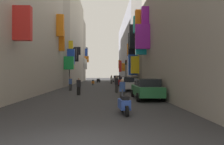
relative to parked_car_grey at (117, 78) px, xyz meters
The scene contains 21 objects.
ground_plane 17.94m from the parked_car_grey, 102.07° to the right, with size 140.00×140.00×0.00m, color #2D2D30.
building_left_mid_a 24.20m from the parked_car_grey, 120.75° to the right, with size 7.37×6.07×17.14m.
building_left_mid_b 15.64m from the parked_car_grey, 155.24° to the right, with size 7.16×22.51×19.20m.
building_left_mid_c 16.72m from the parked_car_grey, 142.00° to the left, with size 7.23×6.63×16.88m.
building_right_near 38.50m from the parked_car_grey, 83.62° to the right, with size 7.36×19.18×12.04m.
building_right_mid_a 25.58m from the parked_car_grey, 79.78° to the right, with size 7.19×9.74×20.07m.
building_right_mid_b 8.27m from the parked_car_grey, 35.80° to the right, with size 6.68×31.09×14.41m.
parked_car_grey is the anchor object (origin of this frame).
parked_car_green 36.69m from the parked_car_grey, 89.74° to the right, with size 1.90×4.45×1.52m.
parked_car_red 18.61m from the parked_car_grey, 90.03° to the right, with size 2.00×4.26×1.44m.
parked_car_silver 28.57m from the parked_car_grey, 90.28° to the right, with size 1.94×4.02×1.52m.
scooter_orange 16.63m from the parked_car_grey, 107.42° to the right, with size 0.51×1.95×1.13m.
scooter_blue 42.64m from the parked_car_grey, 92.74° to the right, with size 0.54×1.76×1.13m.
scooter_black 6.33m from the parked_car_grey, 133.83° to the right, with size 0.82×1.78×1.13m.
pedestrian_crossing 38.91m from the parked_car_grey, 92.68° to the right, with size 0.52×0.52×1.55m.
pedestrian_near_left 30.97m from the parked_car_grey, 93.27° to the right, with size 0.49×0.49×1.67m.
pedestrian_near_right 33.80m from the parked_car_grey, 98.98° to the right, with size 0.43×0.43×1.54m.
pedestrian_mid_street 29.01m from the parked_car_grey, 103.61° to the right, with size 0.53×0.53×1.54m.
pedestrian_far_away 11.07m from the parked_car_grey, 98.68° to the right, with size 0.43×0.43×1.64m.
traffic_light_near_corner 14.29m from the parked_car_grey, 86.52° to the right, with size 0.26×0.34×4.36m.
traffic_light_far_corner 21.36m from the parked_car_grey, 113.15° to the right, with size 0.26×0.34×4.10m.
Camera 1 is at (0.81, -5.07, 1.86)m, focal length 34.52 mm.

